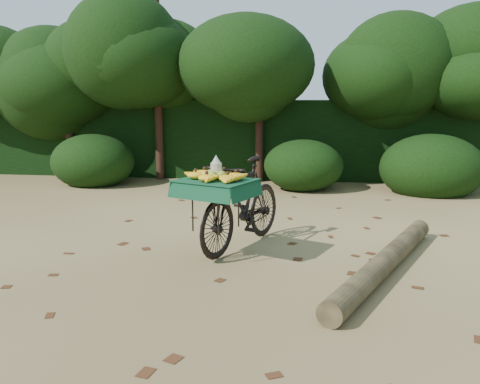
# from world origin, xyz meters

# --- Properties ---
(ground) EXTENTS (80.00, 80.00, 0.00)m
(ground) POSITION_xyz_m (0.00, 0.00, 0.00)
(ground) COLOR tan
(ground) RESTS_ON ground
(vendor_bicycle) EXTENTS (1.34, 1.99, 1.14)m
(vendor_bicycle) POSITION_xyz_m (0.81, 0.15, 0.58)
(vendor_bicycle) COLOR black
(vendor_bicycle) RESTS_ON ground
(fallen_log) EXTENTS (1.52, 3.09, 0.24)m
(fallen_log) POSITION_xyz_m (2.49, -0.53, 0.12)
(fallen_log) COLOR brown
(fallen_log) RESTS_ON ground
(hedge_backdrop) EXTENTS (26.00, 1.80, 1.80)m
(hedge_backdrop) POSITION_xyz_m (0.00, 6.30, 0.90)
(hedge_backdrop) COLOR black
(hedge_backdrop) RESTS_ON ground
(tree_row) EXTENTS (14.50, 2.00, 4.00)m
(tree_row) POSITION_xyz_m (-0.65, 5.50, 2.00)
(tree_row) COLOR black
(tree_row) RESTS_ON ground
(bush_clumps) EXTENTS (8.80, 1.70, 0.90)m
(bush_clumps) POSITION_xyz_m (0.50, 4.30, 0.45)
(bush_clumps) COLOR black
(bush_clumps) RESTS_ON ground
(leaf_litter) EXTENTS (7.00, 7.30, 0.01)m
(leaf_litter) POSITION_xyz_m (0.00, 0.65, 0.01)
(leaf_litter) COLOR #472613
(leaf_litter) RESTS_ON ground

